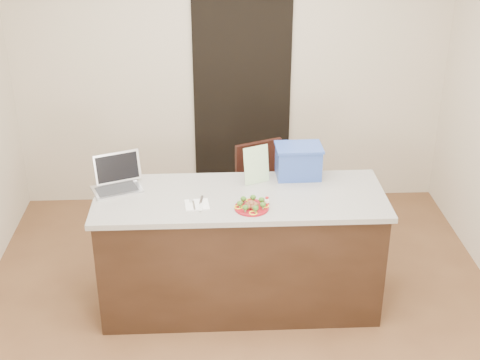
{
  "coord_description": "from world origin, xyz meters",
  "views": [
    {
      "loc": [
        -0.2,
        -3.93,
        3.09
      ],
      "look_at": [
        -0.0,
        0.2,
        1.07
      ],
      "focal_mm": 50.0,
      "sensor_mm": 36.0,
      "label": 1
    }
  ],
  "objects_px": {
    "napkin": "(197,205)",
    "laptop": "(117,179)",
    "chair": "(259,192)",
    "yogurt_bottle": "(267,203)",
    "blue_box": "(298,161)",
    "plate": "(252,208)",
    "island": "(240,250)"
  },
  "relations": [
    {
      "from": "napkin",
      "to": "laptop",
      "type": "distance_m",
      "value": 0.66
    },
    {
      "from": "napkin",
      "to": "blue_box",
      "type": "height_order",
      "value": "blue_box"
    },
    {
      "from": "island",
      "to": "chair",
      "type": "xyz_separation_m",
      "value": [
        0.2,
        0.79,
        0.08
      ]
    },
    {
      "from": "plate",
      "to": "napkin",
      "type": "relative_size",
      "value": 1.45
    },
    {
      "from": "napkin",
      "to": "blue_box",
      "type": "distance_m",
      "value": 0.87
    },
    {
      "from": "napkin",
      "to": "island",
      "type": "bearing_deg",
      "value": 23.12
    },
    {
      "from": "island",
      "to": "napkin",
      "type": "height_order",
      "value": "napkin"
    },
    {
      "from": "plate",
      "to": "laptop",
      "type": "bearing_deg",
      "value": 158.29
    },
    {
      "from": "yogurt_bottle",
      "to": "plate",
      "type": "bearing_deg",
      "value": -164.44
    },
    {
      "from": "blue_box",
      "to": "island",
      "type": "bearing_deg",
      "value": -148.2
    },
    {
      "from": "chair",
      "to": "laptop",
      "type": "bearing_deg",
      "value": -173.48
    },
    {
      "from": "yogurt_bottle",
      "to": "laptop",
      "type": "height_order",
      "value": "laptop"
    },
    {
      "from": "blue_box",
      "to": "chair",
      "type": "bearing_deg",
      "value": 115.09
    },
    {
      "from": "yogurt_bottle",
      "to": "napkin",
      "type": "bearing_deg",
      "value": 175.14
    },
    {
      "from": "blue_box",
      "to": "chair",
      "type": "xyz_separation_m",
      "value": [
        -0.25,
        0.5,
        -0.51
      ]
    },
    {
      "from": "blue_box",
      "to": "yogurt_bottle",
      "type": "bearing_deg",
      "value": -121.72
    },
    {
      "from": "napkin",
      "to": "yogurt_bottle",
      "type": "height_order",
      "value": "yogurt_bottle"
    },
    {
      "from": "island",
      "to": "blue_box",
      "type": "xyz_separation_m",
      "value": [
        0.44,
        0.29,
        0.58
      ]
    },
    {
      "from": "island",
      "to": "yogurt_bottle",
      "type": "bearing_deg",
      "value": -44.31
    },
    {
      "from": "napkin",
      "to": "yogurt_bottle",
      "type": "distance_m",
      "value": 0.48
    },
    {
      "from": "yogurt_bottle",
      "to": "blue_box",
      "type": "relative_size",
      "value": 0.2
    },
    {
      "from": "laptop",
      "to": "yogurt_bottle",
      "type": "bearing_deg",
      "value": -40.13
    },
    {
      "from": "island",
      "to": "chair",
      "type": "distance_m",
      "value": 0.82
    },
    {
      "from": "yogurt_bottle",
      "to": "laptop",
      "type": "relative_size",
      "value": 0.18
    },
    {
      "from": "blue_box",
      "to": "laptop",
      "type": "bearing_deg",
      "value": -176.45
    },
    {
      "from": "chair",
      "to": "island",
      "type": "bearing_deg",
      "value": -127.1
    },
    {
      "from": "laptop",
      "to": "blue_box",
      "type": "xyz_separation_m",
      "value": [
        1.32,
        0.11,
        0.06
      ]
    },
    {
      "from": "island",
      "to": "chair",
      "type": "height_order",
      "value": "chair"
    },
    {
      "from": "blue_box",
      "to": "napkin",
      "type": "bearing_deg",
      "value": -152.02
    },
    {
      "from": "napkin",
      "to": "chair",
      "type": "height_order",
      "value": "chair"
    },
    {
      "from": "island",
      "to": "laptop",
      "type": "relative_size",
      "value": 5.17
    },
    {
      "from": "chair",
      "to": "blue_box",
      "type": "bearing_deg",
      "value": -86.78
    }
  ]
}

